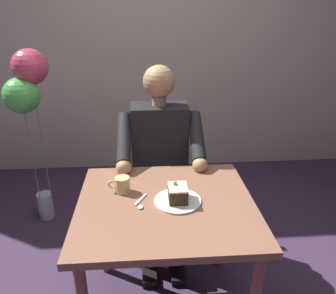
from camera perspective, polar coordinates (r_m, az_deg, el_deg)
name	(u,v)px	position (r m, az deg, el deg)	size (l,w,h in m)	color
cafe_rear_panel	(152,18)	(3.30, -2.78, 21.46)	(6.40, 0.12, 3.00)	beige
dining_table	(166,219)	(1.68, -0.35, -12.31)	(0.86, 0.78, 0.72)	brown
chair	(159,173)	(2.36, -1.51, -4.59)	(0.42, 0.42, 0.90)	brown
seated_person	(160,163)	(2.13, -1.33, -2.78)	(0.53, 0.58, 1.28)	black
dessert_plate	(178,200)	(1.63, 1.68, -9.23)	(0.23, 0.23, 0.01)	white
cake_slice	(178,193)	(1.61, 1.69, -7.92)	(0.09, 0.11, 0.10)	#34260F
coffee_cup	(122,184)	(1.70, -7.97, -6.43)	(0.11, 0.08, 0.08)	tan
dessert_spoon	(141,203)	(1.62, -4.77, -9.73)	(0.06, 0.14, 0.01)	silver
balloon_display	(28,96)	(2.51, -23.13, 8.21)	(0.31, 0.31, 1.34)	#B2C1C6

